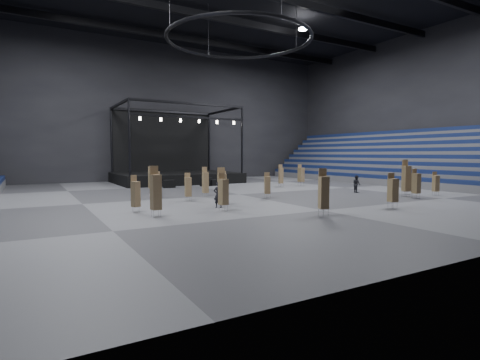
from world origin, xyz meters
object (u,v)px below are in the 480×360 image
chair_stack_0 (222,186)px  chair_stack_7 (152,179)px  stage (174,170)px  chair_stack_6 (157,184)px  chair_stack_14 (205,182)px  flight_case_mid (206,182)px  chair_stack_15 (436,183)px  chair_stack_3 (156,191)px  flight_case_right (214,183)px  chair_stack_16 (136,193)px  flight_case_left (169,184)px  chair_stack_8 (301,174)px  chair_stack_5 (406,178)px  chair_stack_17 (408,181)px  chair_stack_12 (188,186)px  chair_stack_10 (223,178)px  chair_stack_4 (281,175)px  man_center (218,195)px  chair_stack_1 (416,183)px  crew_member (357,184)px  chair_stack_13 (393,190)px  chair_stack_9 (223,191)px  chair_stack_2 (324,192)px  chair_stack_11 (267,185)px

chair_stack_0 → chair_stack_7: (-1.94, 9.56, -0.06)m
stage → chair_stack_7: bearing=-117.6°
chair_stack_6 → chair_stack_14: size_ratio=0.85×
flight_case_mid → chair_stack_15: bearing=-54.5°
chair_stack_3 → chair_stack_14: bearing=43.2°
chair_stack_6 → chair_stack_7: 2.93m
flight_case_right → chair_stack_16: bearing=-129.9°
flight_case_left → chair_stack_8: size_ratio=0.51×
chair_stack_5 → chair_stack_17: bearing=48.7°
chair_stack_7 → chair_stack_12: 6.49m
chair_stack_10 → chair_stack_4: bearing=-2.2°
chair_stack_5 → man_center: (-16.06, 1.93, -0.68)m
chair_stack_0 → chair_stack_15: (18.12, -3.64, -0.29)m
flight_case_mid → chair_stack_16: chair_stack_16 is taller
chair_stack_1 → chair_stack_14: 16.52m
chair_stack_1 → flight_case_right: bearing=117.0°
flight_case_left → man_center: (-1.96, -15.27, 0.45)m
flight_case_mid → chair_stack_0: 15.27m
flight_case_left → crew_member: (13.16, -12.83, 0.37)m
chair_stack_15 → chair_stack_13: bearing=-144.6°
chair_stack_5 → chair_stack_9: chair_stack_5 is taller
flight_case_right → chair_stack_3: 20.51m
chair_stack_9 → crew_member: (15.49, 3.85, -0.45)m
chair_stack_15 → chair_stack_16: size_ratio=0.90×
flight_case_left → chair_stack_10: size_ratio=0.56×
flight_case_right → chair_stack_8: (8.04, -4.95, 0.91)m
chair_stack_8 → chair_stack_6: bearing=-179.2°
chair_stack_2 → chair_stack_16: size_ratio=1.20×
chair_stack_4 → man_center: size_ratio=1.39×
chair_stack_6 → man_center: (1.63, -7.64, -0.24)m
flight_case_mid → chair_stack_16: 18.43m
flight_case_right → chair_stack_8: size_ratio=0.44×
flight_case_left → chair_stack_5: chair_stack_5 is taller
flight_case_mid → flight_case_right: size_ratio=1.30×
chair_stack_2 → chair_stack_6: bearing=131.7°
flight_case_right → chair_stack_15: size_ratio=0.51×
chair_stack_8 → chair_stack_16: bearing=-162.9°
chair_stack_10 → flight_case_mid: bearing=95.8°
flight_case_right → chair_stack_7: (-8.29, -4.77, 0.93)m
chair_stack_7 → chair_stack_13: bearing=-71.5°
chair_stack_0 → chair_stack_10: 11.70m
chair_stack_11 → crew_member: bearing=19.8°
flight_case_right → man_center: 16.88m
flight_case_left → flight_case_mid: 4.15m
chair_stack_8 → chair_stack_0: bearing=-155.3°
man_center → crew_member: 15.31m
chair_stack_2 → chair_stack_4: size_ratio=1.13×
chair_stack_8 → chair_stack_16: size_ratio=1.05×
flight_case_mid → chair_stack_9: (-6.48, -16.67, 0.77)m
crew_member → chair_stack_17: bearing=-124.7°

